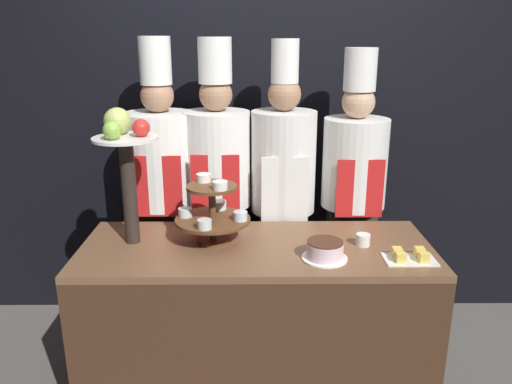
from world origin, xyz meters
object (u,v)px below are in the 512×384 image
cake_square_tray (410,257)px  chef_right (353,189)px  chef_center_left (218,185)px  tiered_stand (212,212)px  cup_white (363,240)px  chef_left (163,187)px  fruit_pedestal (125,151)px  cake_round (325,251)px  chef_center_right (283,187)px

cake_square_tray → chef_right: (-0.13, 0.74, 0.10)m
chef_center_left → chef_right: size_ratio=1.03×
tiered_stand → cup_white: tiered_stand is taller
cup_white → cake_square_tray: cup_white is taller
cup_white → chef_left: 1.23m
fruit_pedestal → cup_white: bearing=-3.4°
chef_center_left → fruit_pedestal: bearing=-129.8°
cake_round → chef_right: 0.78m
cake_square_tray → fruit_pedestal: bearing=169.8°
cup_white → cake_square_tray: bearing=-43.7°
chef_center_left → chef_right: (0.81, 0.00, -0.03)m
cake_round → chef_center_left: size_ratio=0.12×
fruit_pedestal → chef_center_right: 1.00m
chef_center_left → tiered_stand: bearing=-89.3°
cup_white → chef_right: chef_right is taller
chef_left → chef_center_right: 0.72m
fruit_pedestal → cake_round: fruit_pedestal is taller
chef_center_right → chef_right: size_ratio=1.03×
tiered_stand → chef_right: 0.96m
tiered_stand → cake_round: tiered_stand is taller
fruit_pedestal → chef_left: 0.60m
tiered_stand → chef_right: bearing=32.3°
tiered_stand → chef_center_left: size_ratio=0.20×
chef_right → tiered_stand: bearing=-147.7°
tiered_stand → chef_center_left: bearing=90.7°
cup_white → chef_right: (0.06, 0.57, 0.09)m
tiered_stand → cake_round: (0.54, -0.21, -0.12)m
cup_white → chef_center_right: size_ratio=0.04×
cake_square_tray → chef_right: size_ratio=0.13×
cake_round → chef_left: 1.14m
cake_round → chef_left: size_ratio=0.12×
cake_round → tiered_stand: bearing=158.4°
cup_white → chef_left: bearing=152.6°
tiered_stand → cup_white: 0.77m
cake_square_tray → chef_right: 0.76m
fruit_pedestal → chef_center_left: 0.72m
cake_square_tray → chef_center_right: size_ratio=0.13×
chef_center_right → cake_square_tray: bearing=-53.3°
tiered_stand → chef_left: bearing=123.6°
cake_round → cup_white: (0.21, 0.16, -0.01)m
cake_round → chef_center_right: bearing=102.1°
chef_center_left → chef_center_right: (0.39, -0.00, -0.02)m
cake_square_tray → chef_right: bearing=99.8°
cake_round → cake_square_tray: (0.40, -0.02, -0.02)m
cup_white → chef_center_right: (-0.37, 0.57, 0.10)m
fruit_pedestal → cake_square_tray: 1.45m
tiered_stand → chef_right: chef_right is taller
chef_left → chef_center_left: size_ratio=1.00×
tiered_stand → cup_white: bearing=-4.2°
tiered_stand → chef_center_left: chef_center_left is taller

